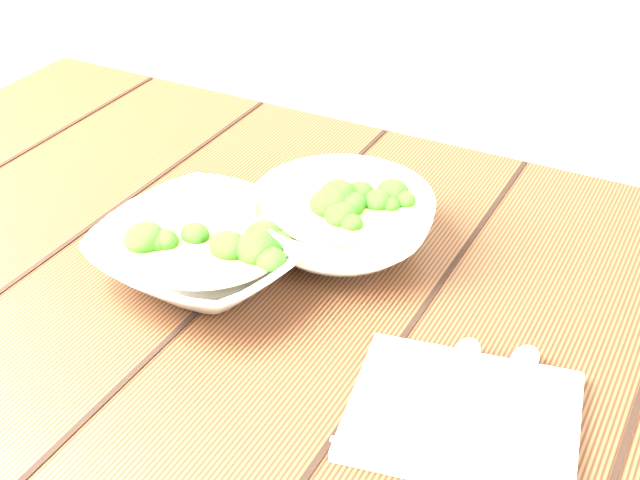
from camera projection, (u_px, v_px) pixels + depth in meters
table at (253, 369)px, 1.00m from camera, size 1.20×0.80×0.75m
soup_bowl_front at (206, 251)px, 0.94m from camera, size 0.24×0.24×0.06m
soup_bowl_back at (342, 220)px, 0.98m from camera, size 0.23×0.23×0.07m
trivet at (292, 232)px, 1.00m from camera, size 0.13×0.13×0.02m
napkin at (463, 415)px, 0.77m from camera, size 0.22×0.19×0.01m
spoon_left at (458, 374)px, 0.80m from camera, size 0.03×0.16×0.01m
spoon_right at (512, 380)px, 0.79m from camera, size 0.03×0.16×0.01m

